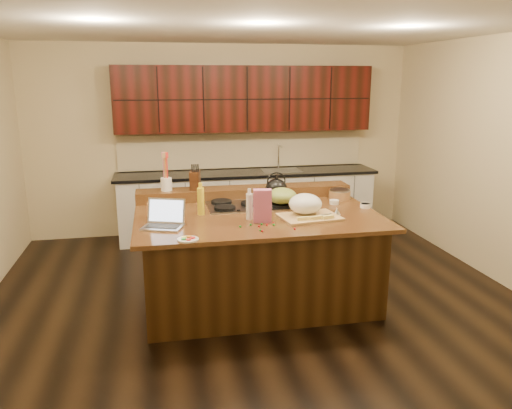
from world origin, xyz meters
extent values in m
cube|color=black|center=(0.00, 0.00, -0.01)|extent=(5.50, 5.00, 0.01)
cube|color=silver|center=(0.00, 0.00, 2.71)|extent=(5.50, 5.00, 0.01)
cube|color=beige|center=(0.00, 2.50, 1.35)|extent=(5.50, 0.01, 2.70)
cube|color=beige|center=(0.00, -2.50, 1.35)|extent=(5.50, 0.01, 2.70)
cube|color=beige|center=(2.75, 0.00, 1.35)|extent=(0.01, 5.00, 2.70)
cube|color=black|center=(0.00, 0.00, 0.44)|extent=(2.22, 1.42, 0.88)
cube|color=black|center=(0.00, 0.00, 0.90)|extent=(2.40, 1.60, 0.04)
cube|color=black|center=(0.00, 0.70, 0.98)|extent=(2.40, 0.30, 0.12)
cube|color=gray|center=(0.00, 0.30, 0.93)|extent=(0.92, 0.52, 0.02)
cylinder|color=black|center=(-0.30, 0.43, 0.95)|extent=(0.22, 0.22, 0.03)
cylinder|color=black|center=(0.30, 0.43, 0.95)|extent=(0.22, 0.22, 0.03)
cylinder|color=black|center=(-0.30, 0.17, 0.95)|extent=(0.22, 0.22, 0.03)
cylinder|color=black|center=(0.30, 0.17, 0.95)|extent=(0.22, 0.22, 0.03)
cylinder|color=black|center=(0.00, 0.30, 0.95)|extent=(0.22, 0.22, 0.03)
cube|color=silver|center=(0.30, 2.17, 0.45)|extent=(3.60, 0.62, 0.90)
cube|color=black|center=(0.30, 2.17, 0.92)|extent=(3.70, 0.66, 0.04)
cube|color=gray|center=(0.80, 2.17, 0.94)|extent=(0.55, 0.42, 0.01)
cylinder|color=gray|center=(0.80, 2.35, 1.12)|extent=(0.02, 0.02, 0.36)
cube|color=black|center=(0.30, 2.32, 1.95)|extent=(3.60, 0.34, 0.90)
cube|color=beige|center=(0.30, 2.48, 1.20)|extent=(3.60, 0.03, 0.50)
ellipsoid|color=black|center=(0.30, 0.43, 1.07)|extent=(0.24, 0.24, 0.21)
ellipsoid|color=olive|center=(0.30, 0.17, 1.05)|extent=(0.38, 0.38, 0.17)
cube|color=#B7B7BC|center=(-0.93, -0.32, 0.93)|extent=(0.41, 0.35, 0.02)
cube|color=black|center=(-0.93, -0.32, 0.94)|extent=(0.33, 0.23, 0.00)
cube|color=#B7B7BC|center=(-0.89, -0.21, 1.05)|extent=(0.35, 0.19, 0.22)
cube|color=silver|center=(-0.89, -0.21, 1.05)|extent=(0.32, 0.16, 0.19)
cylinder|color=yellow|center=(-0.55, 0.07, 1.06)|extent=(0.09, 0.09, 0.27)
cylinder|color=silver|center=(-0.11, -0.19, 1.04)|extent=(0.08, 0.08, 0.25)
cube|color=tan|center=(0.46, -0.28, 0.93)|extent=(0.60, 0.47, 0.03)
ellipsoid|color=white|center=(0.44, -0.19, 1.05)|extent=(0.32, 0.32, 0.20)
cube|color=#EDD872|center=(0.36, -0.41, 0.96)|extent=(0.12, 0.03, 0.03)
cube|color=#EDD872|center=(0.48, -0.41, 0.96)|extent=(0.12, 0.03, 0.03)
cube|color=#EDD872|center=(0.60, -0.41, 0.96)|extent=(0.12, 0.03, 0.03)
cylinder|color=gray|center=(0.58, -0.30, 0.95)|extent=(0.21, 0.09, 0.01)
cylinder|color=white|center=(1.15, -0.01, 0.94)|extent=(0.12, 0.12, 0.04)
cylinder|color=white|center=(0.89, 0.21, 0.94)|extent=(0.12, 0.12, 0.04)
cylinder|color=white|center=(1.15, 0.01, 0.94)|extent=(0.12, 0.12, 0.04)
cylinder|color=#996B3F|center=(1.03, 0.43, 0.97)|extent=(0.31, 0.31, 0.09)
cone|color=silver|center=(0.76, -0.20, 0.96)|extent=(0.10, 0.10, 0.07)
cube|color=#BE5985|center=(-0.01, -0.31, 1.08)|extent=(0.18, 0.11, 0.31)
cylinder|color=white|center=(-0.73, -0.71, 0.93)|extent=(0.20, 0.20, 0.01)
cube|color=#EA9D52|center=(-1.01, 0.05, 1.00)|extent=(0.12, 0.09, 0.15)
cylinder|color=white|center=(-0.87, 0.70, 1.11)|extent=(0.14, 0.14, 0.14)
cube|color=black|center=(-0.55, 0.70, 1.14)|extent=(0.14, 0.19, 0.20)
ellipsoid|color=red|center=(0.22, -0.61, 0.93)|extent=(0.02, 0.02, 0.02)
ellipsoid|color=#198C26|center=(-0.04, -0.40, 0.93)|extent=(0.02, 0.02, 0.02)
ellipsoid|color=red|center=(-0.08, -0.61, 0.93)|extent=(0.02, 0.02, 0.02)
ellipsoid|color=#198C26|center=(-0.14, -0.40, 0.93)|extent=(0.02, 0.02, 0.02)
ellipsoid|color=red|center=(0.08, -0.39, 0.93)|extent=(0.02, 0.02, 0.02)
ellipsoid|color=#198C26|center=(0.07, -0.44, 0.93)|extent=(0.02, 0.02, 0.02)
ellipsoid|color=red|center=(-0.08, -0.47, 0.93)|extent=(0.02, 0.02, 0.02)
ellipsoid|color=#198C26|center=(-0.25, -0.44, 0.93)|extent=(0.02, 0.02, 0.02)
ellipsoid|color=red|center=(0.01, -0.43, 0.93)|extent=(0.02, 0.02, 0.02)
ellipsoid|color=#198C26|center=(-0.09, -0.59, 0.93)|extent=(0.02, 0.02, 0.02)
camera|label=1|loc=(-0.96, -4.70, 2.23)|focal=35.00mm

